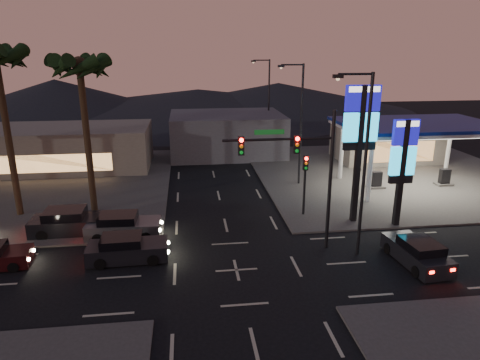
{
  "coord_description": "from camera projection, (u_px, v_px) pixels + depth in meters",
  "views": [
    {
      "loc": [
        -2.32,
        -19.88,
        11.1
      ],
      "look_at": [
        0.98,
        6.24,
        3.0
      ],
      "focal_mm": 32.0,
      "sensor_mm": 36.0,
      "label": 1
    }
  ],
  "objects": [
    {
      "name": "traffic_signal_mast",
      "position": [
        301.0,
        162.0,
        23.19
      ],
      "size": [
        6.1,
        0.39,
        8.0
      ],
      "color": "black",
      "rests_on": "ground"
    },
    {
      "name": "gas_station",
      "position": [
        417.0,
        127.0,
        34.19
      ],
      "size": [
        12.2,
        8.2,
        5.47
      ],
      "color": "silver",
      "rests_on": "ground"
    },
    {
      "name": "ground",
      "position": [
        236.0,
        270.0,
        22.39
      ],
      "size": [
        140.0,
        140.0,
        0.0
      ],
      "primitive_type": "plane",
      "color": "black",
      "rests_on": "ground"
    },
    {
      "name": "suv_station",
      "position": [
        417.0,
        253.0,
        22.85
      ],
      "size": [
        2.15,
        4.42,
        1.43
      ],
      "color": "black",
      "rests_on": "ground"
    },
    {
      "name": "hill_right",
      "position": [
        278.0,
        97.0,
        80.35
      ],
      "size": [
        50.0,
        50.0,
        5.0
      ],
      "primitive_type": "cone",
      "color": "black",
      "rests_on": "ground"
    },
    {
      "name": "car_lane_b_mid",
      "position": [
        70.0,
        222.0,
        26.64
      ],
      "size": [
        4.96,
        2.15,
        1.6
      ],
      "color": "black",
      "rests_on": "ground"
    },
    {
      "name": "streetlight_mid",
      "position": [
        299.0,
        118.0,
        34.8
      ],
      "size": [
        2.14,
        0.25,
        10.0
      ],
      "color": "black",
      "rests_on": "ground"
    },
    {
      "name": "pylon_sign_tall",
      "position": [
        361.0,
        127.0,
        26.74
      ],
      "size": [
        2.2,
        0.35,
        9.0
      ],
      "color": "black",
      "rests_on": "ground"
    },
    {
      "name": "streetlight_far",
      "position": [
        267.0,
        99.0,
        48.07
      ],
      "size": [
        2.14,
        0.25,
        10.0
      ],
      "color": "black",
      "rests_on": "ground"
    },
    {
      "name": "car_lane_b_front",
      "position": [
        123.0,
        226.0,
        26.16
      ],
      "size": [
        4.63,
        2.1,
        1.49
      ],
      "color": "#545457",
      "rests_on": "ground"
    },
    {
      "name": "streetlight_near",
      "position": [
        362.0,
        156.0,
        22.47
      ],
      "size": [
        2.14,
        0.25,
        10.0
      ],
      "color": "black",
      "rests_on": "ground"
    },
    {
      "name": "convenience_store",
      "position": [
        386.0,
        141.0,
        43.87
      ],
      "size": [
        10.0,
        6.0,
        4.0
      ],
      "primitive_type": "cube",
      "color": "#726B5B",
      "rests_on": "ground"
    },
    {
      "name": "corner_lot_nw",
      "position": [
        24.0,
        187.0,
        35.63
      ],
      "size": [
        24.0,
        24.0,
        0.12
      ],
      "primitive_type": "cube",
      "color": "#47443F",
      "rests_on": "ground"
    },
    {
      "name": "palm_a",
      "position": [
        80.0,
        76.0,
        27.55
      ],
      "size": [
        4.41,
        4.41,
        10.86
      ],
      "color": "black",
      "rests_on": "ground"
    },
    {
      "name": "building_far_mid",
      "position": [
        227.0,
        134.0,
        46.64
      ],
      "size": [
        12.0,
        9.0,
        4.4
      ],
      "primitive_type": "cube",
      "color": "#4C4C51",
      "rests_on": "ground"
    },
    {
      "name": "hill_center",
      "position": [
        198.0,
        100.0,
        78.7
      ],
      "size": [
        60.0,
        60.0,
        4.0
      ],
      "primitive_type": "cone",
      "color": "black",
      "rests_on": "ground"
    },
    {
      "name": "building_far_west",
      "position": [
        65.0,
        148.0,
        40.99
      ],
      "size": [
        16.0,
        8.0,
        4.0
      ],
      "primitive_type": "cube",
      "color": "#726B5B",
      "rests_on": "ground"
    },
    {
      "name": "hill_left",
      "position": [
        56.0,
        97.0,
        75.41
      ],
      "size": [
        40.0,
        40.0,
        6.0
      ],
      "primitive_type": "cone",
      "color": "black",
      "rests_on": "ground"
    },
    {
      "name": "pedestal_signal",
      "position": [
        305.0,
        175.0,
        28.81
      ],
      "size": [
        0.32,
        0.39,
        4.3
      ],
      "color": "black",
      "rests_on": "ground"
    },
    {
      "name": "pylon_sign_short",
      "position": [
        403.0,
        157.0,
        26.61
      ],
      "size": [
        1.6,
        0.35,
        7.0
      ],
      "color": "black",
      "rests_on": "ground"
    },
    {
      "name": "corner_lot_ne",
      "position": [
        388.0,
        174.0,
        39.46
      ],
      "size": [
        24.0,
        24.0,
        0.12
      ],
      "primitive_type": "cube",
      "color": "#47443F",
      "rests_on": "ground"
    },
    {
      "name": "car_lane_a_front",
      "position": [
        127.0,
        249.0,
        23.27
      ],
      "size": [
        4.46,
        1.98,
        1.44
      ],
      "color": "black",
      "rests_on": "ground"
    }
  ]
}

